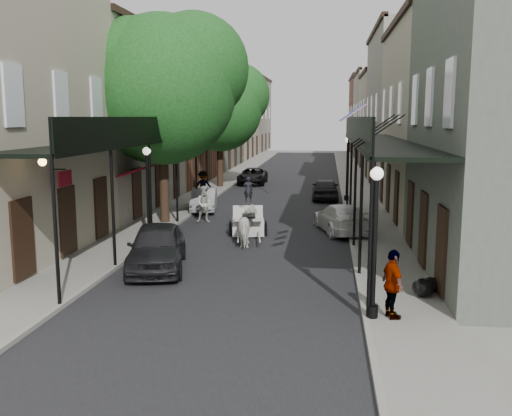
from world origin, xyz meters
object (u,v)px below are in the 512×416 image
(pedestrian_sidewalk_right, at_px, (393,284))
(car_left_mid, at_px, (204,200))
(tree_near, at_px, (171,84))
(horse, at_px, (249,226))
(tree_far, at_px, (225,105))
(pedestrian_sidewalk_left, at_px, (203,186))
(car_right_near, at_px, (342,218))
(lamppost_left, at_px, (148,192))
(car_right_far, at_px, (325,189))
(car_left_near, at_px, (157,247))
(lamppost_right_near, at_px, (375,241))
(pedestrian_walking, at_px, (205,204))
(car_left_far, at_px, (253,176))
(carriage, at_px, (248,210))
(lamppost_right_far, at_px, (347,168))

(pedestrian_sidewalk_right, height_order, car_left_mid, pedestrian_sidewalk_right)
(tree_near, bearing_deg, horse, -45.34)
(tree_far, bearing_deg, pedestrian_sidewalk_right, -71.40)
(pedestrian_sidewalk_left, bearing_deg, car_right_near, 119.89)
(lamppost_left, distance_m, car_right_far, 14.81)
(pedestrian_sidewalk_right, relative_size, car_left_near, 0.39)
(lamppost_right_near, distance_m, car_left_mid, 17.82)
(horse, relative_size, pedestrian_walking, 1.04)
(horse, height_order, pedestrian_sidewalk_left, pedestrian_sidewalk_left)
(car_left_far, relative_size, car_right_far, 1.10)
(lamppost_right_near, distance_m, pedestrian_walking, 14.51)
(lamppost_right_near, bearing_deg, car_left_near, 148.25)
(pedestrian_sidewalk_left, bearing_deg, car_left_mid, 87.74)
(carriage, xyz_separation_m, car_left_mid, (-3.17, 5.63, -0.40))
(car_right_near, bearing_deg, lamppost_left, 7.03)
(pedestrian_sidewalk_left, height_order, pedestrian_sidewalk_right, pedestrian_sidewalk_left)
(car_left_mid, bearing_deg, tree_far, 84.65)
(lamppost_right_near, relative_size, carriage, 1.44)
(lamppost_left, xyz_separation_m, car_right_near, (7.70, 3.00, -1.42))
(lamppost_right_near, height_order, car_right_near, lamppost_right_near)
(lamppost_right_near, xyz_separation_m, car_left_far, (-6.70, 28.49, -1.45))
(pedestrian_sidewalk_left, xyz_separation_m, car_left_mid, (0.64, -2.72, -0.40))
(car_left_far, bearing_deg, lamppost_right_near, -77.99)
(lamppost_right_far, bearing_deg, pedestrian_sidewalk_left, -171.28)
(pedestrian_sidewalk_left, relative_size, car_left_far, 0.41)
(tree_near, xyz_separation_m, lamppost_right_far, (8.30, 7.82, -4.44))
(tree_near, bearing_deg, pedestrian_sidewalk_left, 90.40)
(pedestrian_walking, bearing_deg, car_right_far, 42.63)
(pedestrian_sidewalk_left, relative_size, car_left_near, 0.40)
(lamppost_right_near, bearing_deg, pedestrian_sidewalk_left, 114.02)
(horse, height_order, carriage, carriage)
(car_left_mid, bearing_deg, car_right_near, -43.76)
(tree_far, distance_m, horse, 19.33)
(car_right_far, bearing_deg, lamppost_right_far, 139.94)
(car_right_far, bearing_deg, car_left_mid, 36.52)
(lamppost_right_near, relative_size, horse, 2.04)
(tree_near, xyz_separation_m, lamppost_right_near, (8.30, -12.18, -4.44))
(horse, relative_size, car_left_mid, 0.50)
(pedestrian_walking, xyz_separation_m, pedestrian_sidewalk_right, (7.39, -12.69, 0.10))
(tree_far, bearing_deg, car_left_far, 54.63)
(tree_far, relative_size, lamppost_right_near, 2.32)
(lamppost_right_far, height_order, pedestrian_sidewalk_left, lamppost_right_far)
(lamppost_right_near, relative_size, car_left_mid, 1.02)
(lamppost_right_far, relative_size, car_left_mid, 1.02)
(lamppost_right_far, xyz_separation_m, car_left_mid, (-7.70, -4.00, -1.45))
(horse, height_order, car_right_near, horse)
(carriage, bearing_deg, tree_far, 94.95)
(tree_near, relative_size, car_left_near, 2.17)
(tree_far, distance_m, pedestrian_sidewalk_left, 8.89)
(tree_near, height_order, pedestrian_sidewalk_left, tree_near)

